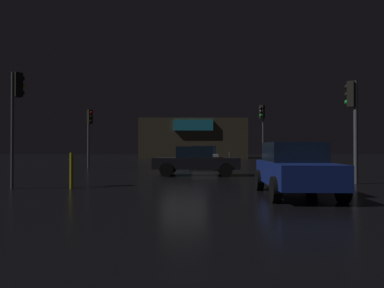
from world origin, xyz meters
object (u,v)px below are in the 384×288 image
(car_near, at_px, (295,168))
(car_crossing, at_px, (196,161))
(car_far, at_px, (204,157))
(store_building, at_px, (193,139))
(traffic_signal_opposite, at_px, (89,127))
(traffic_signal_main, at_px, (17,98))
(traffic_signal_cross_left, at_px, (353,112))
(traffic_signal_cross_right, at_px, (262,120))

(car_near, height_order, car_crossing, car_near)
(car_far, distance_m, car_crossing, 6.54)
(car_near, relative_size, car_far, 0.96)
(store_building, height_order, traffic_signal_opposite, store_building)
(traffic_signal_opposite, distance_m, car_near, 18.12)
(car_near, distance_m, car_crossing, 8.26)
(traffic_signal_main, relative_size, car_near, 0.95)
(traffic_signal_main, bearing_deg, store_building, 79.00)
(store_building, bearing_deg, traffic_signal_opposite, -108.26)
(traffic_signal_opposite, distance_m, traffic_signal_cross_left, 17.66)
(traffic_signal_main, bearing_deg, car_crossing, 41.38)
(traffic_signal_main, bearing_deg, car_near, -12.96)
(traffic_signal_opposite, xyz_separation_m, traffic_signal_cross_right, (12.31, 0.15, 0.56))
(traffic_signal_cross_left, height_order, car_crossing, traffic_signal_cross_left)
(traffic_signal_main, bearing_deg, traffic_signal_opposite, 93.41)
(traffic_signal_main, bearing_deg, traffic_signal_cross_right, 48.57)
(store_building, bearing_deg, car_near, -87.21)
(traffic_signal_cross_left, height_order, car_far, traffic_signal_cross_left)
(car_near, relative_size, car_crossing, 0.96)
(traffic_signal_cross_left, bearing_deg, car_near, -134.80)
(store_building, height_order, car_far, store_building)
(store_building, relative_size, car_far, 3.19)
(store_building, relative_size, traffic_signal_cross_left, 3.49)
(car_far, bearing_deg, traffic_signal_opposite, 174.91)
(traffic_signal_opposite, bearing_deg, car_near, -56.60)
(traffic_signal_cross_right, bearing_deg, traffic_signal_opposite, -179.32)
(traffic_signal_cross_left, bearing_deg, traffic_signal_main, -174.07)
(traffic_signal_opposite, height_order, car_crossing, traffic_signal_opposite)
(traffic_signal_main, xyz_separation_m, traffic_signal_opposite, (-0.77, 12.93, -0.28))
(traffic_signal_cross_right, bearing_deg, car_near, -98.97)
(traffic_signal_main, xyz_separation_m, car_crossing, (6.49, 5.72, -2.39))
(traffic_signal_main, relative_size, car_crossing, 0.91)
(car_far, bearing_deg, store_building, 90.12)
(car_far, bearing_deg, car_crossing, -96.94)
(store_building, xyz_separation_m, car_far, (0.05, -24.97, -1.87))
(traffic_signal_main, distance_m, car_crossing, 8.98)
(store_building, distance_m, traffic_signal_main, 37.88)
(store_building, xyz_separation_m, traffic_signal_cross_left, (5.29, -35.88, 0.16))
(traffic_signal_cross_right, height_order, car_near, traffic_signal_cross_right)
(store_building, distance_m, traffic_signal_cross_right, 24.50)
(traffic_signal_main, distance_m, traffic_signal_opposite, 12.96)
(traffic_signal_opposite, height_order, car_near, traffic_signal_opposite)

